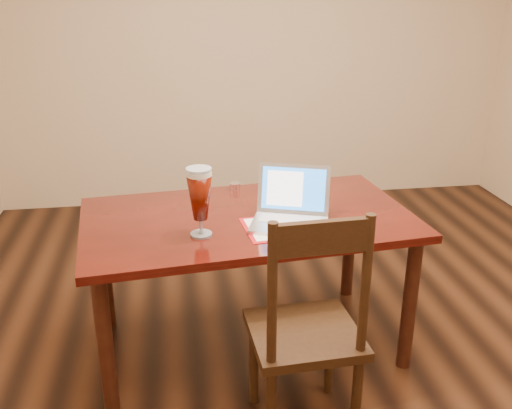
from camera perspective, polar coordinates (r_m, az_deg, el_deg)
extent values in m
plane|color=black|center=(3.17, 6.85, -15.17)|extent=(5.00, 5.00, 0.00)
cube|color=#C9AF86|center=(5.03, -0.11, 15.34)|extent=(4.50, 0.01, 2.70)
cube|color=#470E09|center=(2.90, -0.81, -1.49)|extent=(1.74, 1.09, 0.04)
cylinder|color=#33180C|center=(2.69, -14.79, -13.75)|extent=(0.07, 0.07, 0.73)
cylinder|color=#33180C|center=(3.01, 15.10, -9.62)|extent=(0.07, 0.07, 0.73)
cylinder|color=#33180C|center=(3.35, -14.93, -6.31)|extent=(0.07, 0.07, 0.73)
cylinder|color=#33180C|center=(3.61, 9.33, -3.69)|extent=(0.07, 0.07, 0.73)
cube|color=#A60F15|center=(2.77, 3.33, -2.19)|extent=(0.46, 0.35, 0.00)
cube|color=white|center=(2.77, 3.33, -2.15)|extent=(0.42, 0.31, 0.00)
cube|color=#B9BABE|center=(2.76, 3.30, -2.05)|extent=(0.42, 0.36, 0.02)
cube|color=#B1B1B6|center=(2.80, 3.44, -1.48)|extent=(0.32, 0.20, 0.00)
cube|color=#B6B6BB|center=(2.69, 3.11, -2.46)|extent=(0.11, 0.09, 0.00)
cube|color=#B9BABE|center=(2.85, 3.78, 1.56)|extent=(0.36, 0.19, 0.24)
cube|color=blue|center=(2.85, 3.76, 1.55)|extent=(0.32, 0.16, 0.20)
cube|color=white|center=(2.85, 2.90, 1.61)|extent=(0.19, 0.10, 0.17)
cylinder|color=silver|center=(2.68, -5.50, -2.98)|extent=(0.10, 0.10, 0.01)
cylinder|color=silver|center=(2.66, -5.53, -2.15)|extent=(0.02, 0.02, 0.07)
cylinder|color=beige|center=(2.57, -5.73, 3.15)|extent=(0.12, 0.12, 0.02)
cylinder|color=silver|center=(2.57, -5.75, 3.52)|extent=(0.12, 0.12, 0.01)
cylinder|color=white|center=(3.17, -5.31, 1.24)|extent=(0.06, 0.06, 0.04)
cylinder|color=white|center=(3.25, -2.15, 1.82)|extent=(0.06, 0.06, 0.04)
cube|color=black|center=(2.52, 4.84, -12.79)|extent=(0.48, 0.46, 0.04)
cylinder|color=black|center=(2.59, 9.99, -18.84)|extent=(0.04, 0.04, 0.45)
cylinder|color=black|center=(2.76, -0.22, -15.49)|extent=(0.04, 0.04, 0.45)
cylinder|color=black|center=(2.85, 7.39, -14.46)|extent=(0.04, 0.04, 0.45)
cylinder|color=black|center=(2.16, 1.62, -9.00)|extent=(0.04, 0.04, 0.59)
cylinder|color=black|center=(2.27, 10.90, -7.88)|extent=(0.04, 0.04, 0.59)
cube|color=black|center=(2.11, 6.62, -3.29)|extent=(0.37, 0.05, 0.13)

